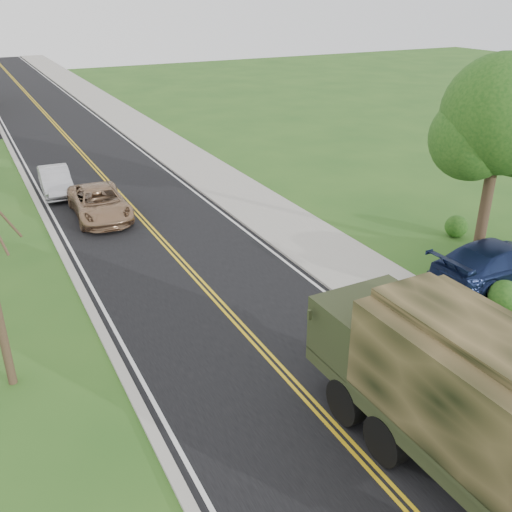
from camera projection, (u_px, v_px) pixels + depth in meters
road at (65, 135)px, 43.09m from camera, size 8.00×120.00×0.01m
curb_right at (119, 129)px, 44.80m from camera, size 0.30×120.00×0.12m
sidewalk_right at (141, 127)px, 45.53m from camera, size 3.20×120.00×0.10m
curb_left at (6, 141)px, 41.34m from camera, size 0.30×120.00×0.10m
leafy_tree at (500, 124)px, 21.24m from camera, size 4.83×4.50×8.10m
military_truck at (463, 390)px, 12.28m from camera, size 2.84×7.86×3.89m
suv_champagne at (100, 203)px, 27.40m from camera, size 2.64×5.36×1.46m
sedan_silver at (55, 181)px, 30.62m from camera, size 1.70×4.34×1.41m
pickup_navy at (498, 263)px, 21.21m from camera, size 5.80×2.57×1.66m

